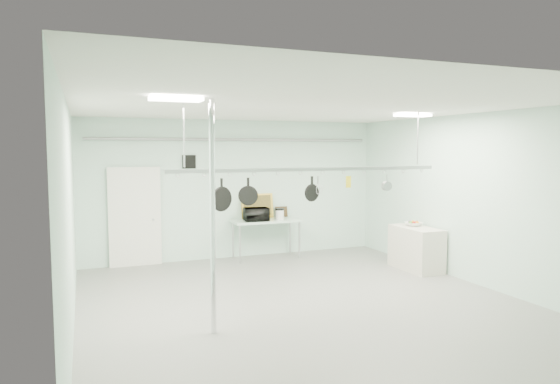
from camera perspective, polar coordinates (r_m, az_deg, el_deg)
name	(u,v)px	position (r m, az deg, el deg)	size (l,w,h in m)	color
floor	(308,306)	(8.28, 3.18, -12.89)	(8.00, 8.00, 0.00)	gray
ceiling	(309,107)	(7.91, 3.29, 9.69)	(7.00, 8.00, 0.02)	silver
back_wall	(236,189)	(11.66, -5.02, 0.32)	(7.00, 0.02, 3.20)	#B2D6C5
right_wall	(480,200)	(9.91, 21.87, -0.82)	(0.02, 8.00, 3.20)	#B2D6C5
door	(135,218)	(11.24, -16.26, -2.85)	(1.10, 0.10, 2.20)	silver
wall_vent	(189,162)	(11.34, -10.36, 3.42)	(0.30, 0.04, 0.30)	black
conduit_pipe	(237,140)	(11.54, -4.94, 5.99)	(0.07, 0.07, 6.60)	gray
chrome_pole	(213,218)	(6.81, -7.71, -2.98)	(0.08, 0.08, 3.20)	silver
prep_table	(266,223)	(11.57, -1.59, -3.53)	(1.60, 0.70, 0.91)	silver
side_cabinet	(416,248)	(10.92, 15.28, -6.24)	(0.60, 1.20, 0.90)	beige
pot_rack	(312,168)	(8.24, 3.64, 2.81)	(4.80, 0.06, 1.00)	#B7B7BC
light_panel_left	(176,99)	(6.48, -11.81, 10.38)	(0.65, 0.30, 0.05)	white
light_panel_right	(413,115)	(9.65, 14.92, 8.49)	(0.65, 0.30, 0.05)	white
microwave	(256,214)	(11.33, -2.72, -2.57)	(0.54, 0.37, 0.30)	black
coffee_canister	(280,215)	(11.50, -0.04, -2.64)	(0.19, 0.19, 0.23)	silver
painting_large	(257,206)	(11.76, -2.62, -1.61)	(0.78, 0.05, 0.58)	gold
painting_small	(281,212)	(11.99, 0.15, -2.27)	(0.30, 0.04, 0.25)	#352512
fruit_bowl	(414,224)	(11.00, 15.01, -3.56)	(0.34, 0.34, 0.08)	white
skillet_left	(222,195)	(7.74, -6.69, -0.36)	(0.38, 0.06, 0.52)	black
skillet_mid	(248,191)	(7.86, -3.67, 0.11)	(0.31, 0.06, 0.42)	black
skillet_right	(312,188)	(8.27, 3.66, 0.45)	(0.29, 0.06, 0.39)	black
whisk	(318,185)	(8.31, 4.36, 0.84)	(0.15, 0.15, 0.29)	silver
grater	(348,182)	(8.57, 7.82, 1.16)	(0.09, 0.02, 0.22)	orange
saucepan	(387,183)	(8.98, 12.10, 1.06)	(0.16, 0.09, 0.28)	silver
fruit_cluster	(414,222)	(10.99, 15.02, -3.35)	(0.24, 0.24, 0.09)	#A00E0F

